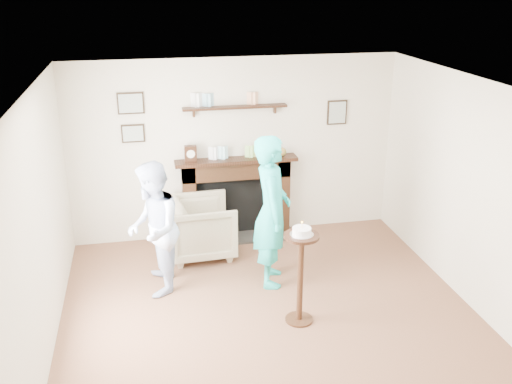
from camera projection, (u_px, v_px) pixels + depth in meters
ground at (276, 330)px, 6.00m from camera, size 5.00×5.00×0.00m
room_shell at (263, 163)px, 6.05m from camera, size 4.54×5.02×2.52m
armchair at (202, 254)px, 7.63m from camera, size 0.89×0.86×0.77m
man at (158, 290)px, 6.76m from camera, size 0.64×0.80×1.58m
woman at (271, 280)px, 6.97m from camera, size 0.55×0.73×1.83m
pedestal_table at (301, 261)px, 5.90m from camera, size 0.36×0.36×1.17m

